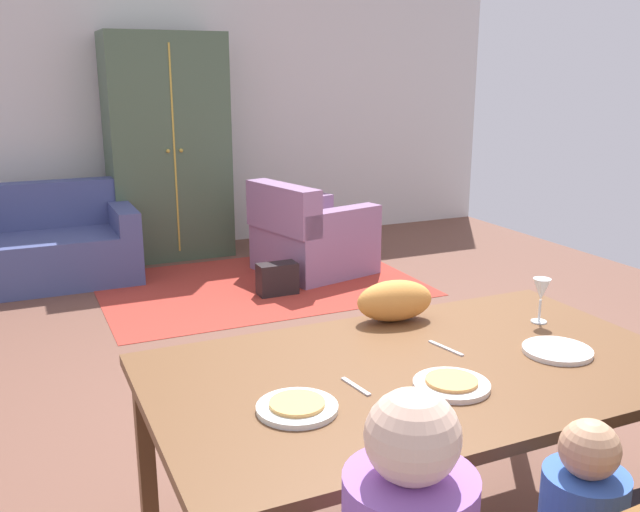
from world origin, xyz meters
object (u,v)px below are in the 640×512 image
at_px(plate_near_man, 297,408).
at_px(cat, 395,301).
at_px(plate_near_child, 451,385).
at_px(handbag, 277,279).
at_px(wine_glass, 541,291).
at_px(plate_near_woman, 557,351).
at_px(armchair, 310,237).
at_px(armoire, 168,148).
at_px(couch, 36,248).
at_px(dining_table, 421,383).

xyz_separation_m(plate_near_man, cat, (0.67, 0.56, 0.08)).
bearing_deg(plate_near_child, handbag, 78.79).
bearing_deg(wine_glass, handbag, 90.34).
xyz_separation_m(plate_near_child, plate_near_woman, (0.52, 0.08, 0.00)).
bearing_deg(armchair, armoire, 131.51).
relative_size(wine_glass, couch, 0.11).
bearing_deg(dining_table, wine_glass, 14.88).
relative_size(plate_near_man, plate_near_child, 1.00).
height_order(armoire, handbag, armoire).
height_order(armchair, armoire, armoire).
height_order(armchair, handbag, armchair).
bearing_deg(plate_near_man, dining_table, 13.06).
distance_m(dining_table, cat, 0.49).
distance_m(plate_near_woman, couch, 4.71).
bearing_deg(dining_table, cat, 71.35).
xyz_separation_m(wine_glass, handbag, (-0.02, 2.97, -0.76)).
bearing_deg(plate_near_woman, wine_glass, 60.27).
relative_size(plate_near_woman, cat, 0.78).
distance_m(plate_near_woman, cat, 0.66).
height_order(wine_glass, cat, wine_glass).
distance_m(dining_table, couch, 4.46).
height_order(dining_table, cat, cat).
bearing_deg(couch, cat, -72.32).
xyz_separation_m(plate_near_man, armoire, (0.69, 4.86, 0.28)).
xyz_separation_m(plate_near_man, handbag, (1.18, 3.27, -0.64)).
xyz_separation_m(dining_table, couch, (-1.08, 4.31, -0.39)).
bearing_deg(cat, couch, 116.04).
xyz_separation_m(plate_near_man, plate_near_child, (0.52, -0.06, 0.00)).
bearing_deg(plate_near_man, armchair, 65.97).
distance_m(plate_near_woman, handbag, 3.31).
xyz_separation_m(plate_near_man, armchair, (1.67, 3.76, -0.45)).
distance_m(plate_near_man, armchair, 4.14).
bearing_deg(armoire, handbag, -73.12).
height_order(plate_near_child, armchair, armchair).
relative_size(wine_glass, armchair, 0.18).
bearing_deg(armoire, armchair, -48.49).
distance_m(wine_glass, armchair, 3.54).
distance_m(couch, handbag, 2.10).
xyz_separation_m(cat, couch, (-1.23, 3.86, -0.54)).
relative_size(plate_near_man, handbag, 0.78).
bearing_deg(cat, armoire, 98.03).
bearing_deg(handbag, plate_near_woman, -92.51).
distance_m(plate_near_child, armchair, 4.01).
bearing_deg(plate_near_woman, plate_near_man, -178.89).
height_order(wine_glass, armchair, wine_glass).
distance_m(plate_near_child, cat, 0.65).
bearing_deg(plate_near_woman, handbag, 87.49).
height_order(plate_near_man, armoire, armoire).
bearing_deg(wine_glass, armoire, 96.28).
relative_size(plate_near_child, armchair, 0.24).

